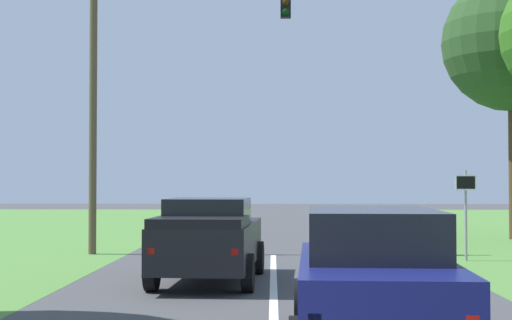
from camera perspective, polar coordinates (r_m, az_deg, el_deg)
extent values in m
plane|color=#424244|center=(15.65, 1.31, -9.94)|extent=(120.00, 120.00, 0.00)
cube|color=navy|center=(10.60, 8.73, -9.56)|extent=(2.21, 4.99, 0.89)
cube|color=black|center=(10.76, 8.61, -5.33)|extent=(1.88, 3.12, 0.64)
cube|color=red|center=(8.17, 4.38, -11.67)|extent=(0.14, 0.07, 0.12)
cylinder|color=black|center=(12.13, 3.44, -10.68)|extent=(0.27, 0.73, 0.72)
cylinder|color=black|center=(12.27, 12.81, -10.54)|extent=(0.27, 0.73, 0.72)
cube|color=black|center=(17.49, -3.45, -6.19)|extent=(2.25, 5.15, 0.94)
cube|color=black|center=(17.19, -3.56, -3.78)|extent=(1.85, 2.01, 0.56)
cube|color=black|center=(15.90, -4.20, -4.61)|extent=(1.99, 2.02, 0.20)
cube|color=red|center=(15.17, -7.79, -6.72)|extent=(0.14, 0.07, 0.12)
cube|color=red|center=(14.92, -1.59, -6.82)|extent=(0.14, 0.07, 0.12)
cylinder|color=black|center=(19.23, -5.80, -7.17)|extent=(0.28, 0.81, 0.80)
cylinder|color=black|center=(18.99, 0.19, -7.25)|extent=(0.28, 0.81, 0.80)
cylinder|color=black|center=(16.16, -7.74, -8.23)|extent=(0.28, 0.81, 0.80)
cylinder|color=black|center=(15.88, -0.60, -8.37)|extent=(0.28, 0.81, 0.80)
cylinder|color=brown|center=(24.55, -12.00, 3.62)|extent=(0.24, 0.24, 8.96)
cube|color=black|center=(24.43, 2.21, 11.53)|extent=(0.32, 0.28, 0.90)
sphere|color=black|center=(24.29, 2.22, 11.61)|extent=(0.22, 0.22, 0.22)
sphere|color=black|center=(24.22, 2.22, 10.92)|extent=(0.22, 0.22, 0.22)
cylinder|color=gray|center=(22.77, 15.30, -3.99)|extent=(0.08, 0.08, 2.58)
cube|color=white|center=(22.72, 15.30, -1.62)|extent=(0.60, 0.03, 0.44)
cube|color=black|center=(22.70, 15.31, -1.62)|extent=(0.52, 0.01, 0.36)
sphere|color=#294922|center=(32.09, 18.47, 8.31)|extent=(5.46, 5.46, 5.46)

